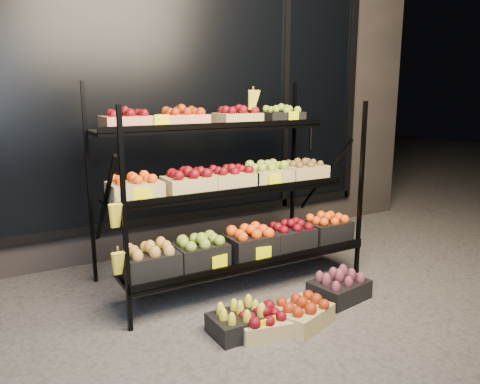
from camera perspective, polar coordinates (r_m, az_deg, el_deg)
ground at (r=3.61m, az=3.90°, el=-13.74°), size 24.00×24.00×0.00m
building at (r=5.59m, az=-11.28°, el=13.68°), size 6.00×2.08×3.50m
display_rack at (r=3.84m, az=-1.10°, el=0.28°), size 2.18×1.02×1.70m
tag_floor_a at (r=3.14m, az=3.40°, el=-16.73°), size 0.13×0.01×0.12m
floor_crate_left at (r=3.20m, az=2.93°, el=-15.65°), size 0.38×0.31×0.18m
floor_crate_midleft at (r=3.21m, az=0.03°, el=-15.35°), size 0.39×0.29×0.20m
floor_crate_midright at (r=3.34m, az=7.59°, el=-14.35°), size 0.46×0.40×0.20m
floor_crate_right at (r=3.76m, az=12.01°, el=-11.24°), size 0.47×0.38×0.21m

